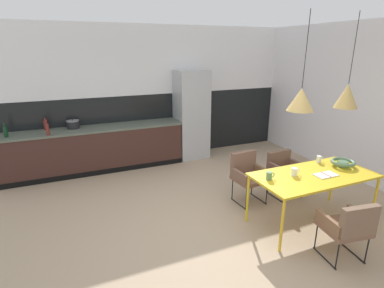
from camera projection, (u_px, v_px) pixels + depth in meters
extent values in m
plane|color=tan|center=(221.00, 229.00, 4.20)|extent=(8.68, 8.68, 0.00)
cube|color=black|center=(153.00, 126.00, 6.85)|extent=(6.59, 0.12, 1.44)
cube|color=white|center=(150.00, 60.00, 6.41)|extent=(6.59, 0.12, 1.44)
cube|color=#3D231D|center=(94.00, 150.00, 6.12)|extent=(3.58, 0.60, 0.85)
cube|color=#555E50|center=(92.00, 129.00, 5.98)|extent=(3.61, 0.63, 0.04)
cube|color=black|center=(98.00, 173.00, 5.96)|extent=(3.58, 0.01, 0.10)
cube|color=#ADAFB2|center=(191.00, 115.00, 6.76)|extent=(0.68, 0.60, 1.96)
cube|color=gold|center=(314.00, 175.00, 4.15)|extent=(1.70, 0.83, 0.03)
cylinder|color=gold|center=(248.00, 199.00, 4.29)|extent=(0.04, 0.04, 0.72)
cylinder|color=gold|center=(332.00, 180.00, 4.89)|extent=(0.04, 0.04, 0.72)
cylinder|color=gold|center=(282.00, 226.00, 3.63)|extent=(0.04, 0.04, 0.72)
cylinder|color=gold|center=(375.00, 200.00, 4.24)|extent=(0.04, 0.04, 0.72)
cube|color=brown|center=(286.00, 173.00, 5.04)|extent=(0.50, 0.49, 0.06)
cube|color=brown|center=(279.00, 159.00, 5.15)|extent=(0.46, 0.10, 0.29)
cube|color=brown|center=(297.00, 165.00, 5.10)|extent=(0.07, 0.42, 0.14)
cube|color=brown|center=(276.00, 169.00, 4.91)|extent=(0.07, 0.42, 0.14)
cylinder|color=black|center=(302.00, 187.00, 5.03)|extent=(0.02, 0.02, 0.39)
cylinder|color=black|center=(284.00, 192.00, 4.86)|extent=(0.02, 0.02, 0.39)
cylinder|color=black|center=(286.00, 179.00, 5.35)|extent=(0.02, 0.02, 0.39)
cylinder|color=black|center=(268.00, 183.00, 5.18)|extent=(0.02, 0.02, 0.39)
cylinder|color=black|center=(293.00, 192.00, 5.24)|extent=(0.04, 0.41, 0.02)
cylinder|color=black|center=(275.00, 197.00, 5.08)|extent=(0.04, 0.41, 0.02)
cube|color=brown|center=(343.00, 228.00, 3.54)|extent=(0.54, 0.53, 0.06)
cube|color=brown|center=(359.00, 221.00, 3.29)|extent=(0.46, 0.15, 0.35)
cube|color=brown|center=(328.00, 223.00, 3.46)|extent=(0.11, 0.42, 0.14)
cube|color=brown|center=(360.00, 218.00, 3.56)|extent=(0.11, 0.42, 0.14)
cylinder|color=black|center=(316.00, 236.00, 3.73)|extent=(0.02, 0.02, 0.36)
cylinder|color=black|center=(343.00, 232.00, 3.82)|extent=(0.02, 0.02, 0.36)
cylinder|color=black|center=(337.00, 256.00, 3.38)|extent=(0.02, 0.02, 0.36)
cylinder|color=black|center=(367.00, 250.00, 3.47)|extent=(0.02, 0.02, 0.36)
cylinder|color=black|center=(324.00, 258.00, 3.61)|extent=(0.08, 0.41, 0.02)
cylinder|color=black|center=(352.00, 253.00, 3.70)|extent=(0.08, 0.41, 0.02)
cube|color=brown|center=(250.00, 179.00, 4.82)|extent=(0.51, 0.49, 0.06)
cube|color=brown|center=(243.00, 162.00, 4.93)|extent=(0.46, 0.11, 0.37)
cube|color=brown|center=(261.00, 171.00, 4.89)|extent=(0.08, 0.42, 0.14)
cube|color=brown|center=(239.00, 176.00, 4.70)|extent=(0.08, 0.42, 0.14)
cylinder|color=black|center=(267.00, 194.00, 4.81)|extent=(0.02, 0.02, 0.38)
cylinder|color=black|center=(246.00, 199.00, 4.64)|extent=(0.02, 0.02, 0.38)
cylinder|color=black|center=(252.00, 184.00, 5.14)|extent=(0.02, 0.02, 0.38)
cylinder|color=black|center=(232.00, 189.00, 4.96)|extent=(0.02, 0.02, 0.38)
cylinder|color=black|center=(258.00, 199.00, 5.03)|extent=(0.04, 0.41, 0.02)
cylinder|color=black|center=(239.00, 204.00, 4.86)|extent=(0.04, 0.41, 0.02)
cylinder|color=#4C704C|center=(343.00, 164.00, 4.42)|extent=(0.16, 0.16, 0.08)
torus|color=#527250|center=(343.00, 162.00, 4.41)|extent=(0.34, 0.34, 0.05)
cube|color=white|center=(321.00, 176.00, 4.08)|extent=(0.16, 0.18, 0.01)
cube|color=white|center=(330.00, 174.00, 4.14)|extent=(0.16, 0.18, 0.01)
cube|color=#B73833|center=(326.00, 174.00, 4.11)|extent=(0.01, 0.19, 0.00)
cylinder|color=#5B8456|center=(269.00, 176.00, 3.96)|extent=(0.08, 0.08, 0.11)
torus|color=#5B8456|center=(272.00, 175.00, 3.98)|extent=(0.07, 0.01, 0.07)
cylinder|color=white|center=(294.00, 172.00, 4.09)|extent=(0.09, 0.09, 0.11)
torus|color=white|center=(297.00, 171.00, 4.11)|extent=(0.07, 0.01, 0.07)
cylinder|color=white|center=(319.00, 159.00, 4.56)|extent=(0.07, 0.07, 0.10)
torus|color=white|center=(321.00, 158.00, 4.58)|extent=(0.07, 0.01, 0.07)
cylinder|color=black|center=(73.00, 125.00, 5.93)|extent=(0.24, 0.24, 0.15)
cylinder|color=gray|center=(73.00, 121.00, 5.91)|extent=(0.24, 0.24, 0.01)
sphere|color=black|center=(73.00, 120.00, 5.90)|extent=(0.02, 0.02, 0.02)
cylinder|color=#0F3319|center=(6.00, 132.00, 5.33)|extent=(0.07, 0.07, 0.19)
cylinder|color=#0F3319|center=(4.00, 125.00, 5.29)|extent=(0.03, 0.03, 0.08)
cylinder|color=maroon|center=(46.00, 125.00, 5.82)|extent=(0.08, 0.08, 0.19)
cylinder|color=maroon|center=(45.00, 119.00, 5.78)|extent=(0.03, 0.03, 0.05)
cylinder|color=maroon|center=(48.00, 129.00, 5.46)|extent=(0.06, 0.06, 0.21)
cylinder|color=maroon|center=(46.00, 122.00, 5.41)|extent=(0.02, 0.02, 0.08)
cylinder|color=black|center=(306.00, 50.00, 3.56)|extent=(0.01, 0.01, 0.90)
cone|color=tan|center=(301.00, 100.00, 3.74)|extent=(0.33, 0.33, 0.29)
cylinder|color=black|center=(354.00, 48.00, 3.73)|extent=(0.01, 0.01, 0.87)
cone|color=tan|center=(347.00, 96.00, 3.91)|extent=(0.30, 0.30, 0.31)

